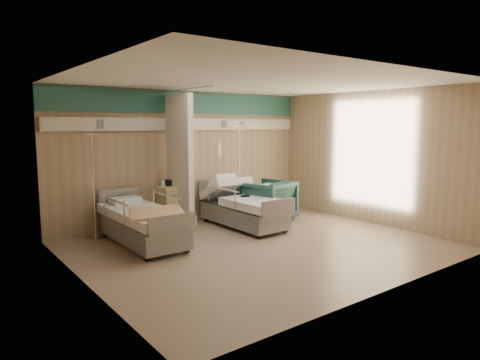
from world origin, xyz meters
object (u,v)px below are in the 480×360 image
(bedside_cabinet, at_px, (172,206))
(visitor_armchair, at_px, (267,201))
(bed_left, at_px, (143,227))
(iv_stand_right, at_px, (239,199))
(bed_right, at_px, (243,212))
(iv_stand_left, at_px, (95,218))

(bedside_cabinet, distance_m, visitor_armchair, 2.02)
(bed_left, distance_m, bedside_cabinet, 1.39)
(bedside_cabinet, height_order, iv_stand_right, iv_stand_right)
(visitor_armchair, bearing_deg, bed_right, -7.09)
(iv_stand_right, bearing_deg, visitor_armchair, -75.18)
(bed_right, height_order, visitor_armchair, visitor_armchair)
(visitor_armchair, bearing_deg, iv_stand_right, -88.51)
(iv_stand_right, relative_size, iv_stand_left, 1.08)
(iv_stand_left, bearing_deg, bed_left, -60.30)
(bedside_cabinet, relative_size, visitor_armchair, 0.85)
(bed_left, height_order, bedside_cabinet, bedside_cabinet)
(bed_left, relative_size, iv_stand_left, 1.12)
(bed_right, height_order, iv_stand_left, iv_stand_left)
(visitor_armchair, bearing_deg, bedside_cabinet, -37.33)
(bedside_cabinet, bearing_deg, bed_right, -38.05)
(bed_right, xyz_separation_m, bedside_cabinet, (-1.15, 0.90, 0.11))
(iv_stand_right, bearing_deg, bed_right, -121.03)
(bed_right, distance_m, visitor_armchair, 0.72)
(iv_stand_right, distance_m, iv_stand_left, 3.23)
(bed_left, xyz_separation_m, iv_stand_left, (-0.53, 0.93, 0.08))
(bedside_cabinet, xyz_separation_m, iv_stand_left, (-1.58, 0.03, -0.03))
(visitor_armchair, relative_size, iv_stand_right, 0.48)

